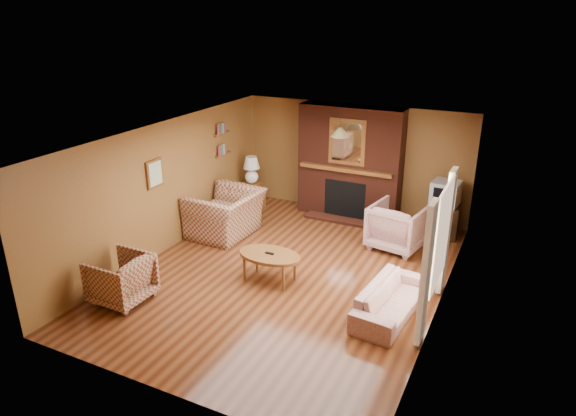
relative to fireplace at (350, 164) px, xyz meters
The scene contains 20 objects.
floor 3.21m from the fireplace, 90.00° to the right, with size 6.50×6.50×0.00m, color #431F0E.
ceiling 3.22m from the fireplace, 90.00° to the right, with size 6.50×6.50×0.00m, color silver.
wall_back 0.27m from the fireplace, 90.00° to the left, with size 6.50×6.50×0.00m, color brown.
wall_front 6.23m from the fireplace, 90.00° to the right, with size 6.50×6.50×0.00m, color brown.
wall_left 3.89m from the fireplace, 129.95° to the right, with size 6.50×6.50×0.00m, color brown.
wall_right 3.89m from the fireplace, 50.05° to the right, with size 6.50×6.50×0.00m, color brown.
fireplace is the anchor object (origin of this frame).
window_right 4.02m from the fireplace, 52.40° to the right, with size 0.10×1.85×2.00m.
bookshelf 2.72m from the fireplace, 156.05° to the right, with size 0.09×0.55×0.71m.
botanical_print 4.12m from the fireplace, 126.90° to the right, with size 0.05×0.40×0.50m.
pendant_light 1.07m from the fireplace, 90.00° to the right, with size 0.36×0.36×0.48m.
plaid_loveseat 2.85m from the fireplace, 132.28° to the right, with size 1.37×1.19×0.89m, color maroon.
plaid_armchair 5.30m from the fireplace, 111.84° to the right, with size 0.81×0.83×0.75m, color maroon.
floral_sofa 4.02m from the fireplace, 60.95° to the right, with size 1.66×0.65×0.48m, color #B4A58B.
floral_armchair 1.95m from the fireplace, 39.62° to the right, with size 0.93×0.96×0.87m, color #B4A58B.
coffee_table 3.40m from the fireplace, 93.21° to the right, with size 1.08×0.67×0.51m.
side_table 2.34m from the fireplace, 165.71° to the right, with size 0.45×0.45×0.59m, color brown.
table_lamp 2.18m from the fireplace, 165.71° to the right, with size 0.37×0.37×0.61m.
tv_stand 2.23m from the fireplace, ahead, with size 0.61×0.55×0.66m, color black.
crt_tv 2.08m from the fireplace, ahead, with size 0.55×0.55×0.47m.
Camera 1 is at (3.40, -7.00, 4.26)m, focal length 32.00 mm.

